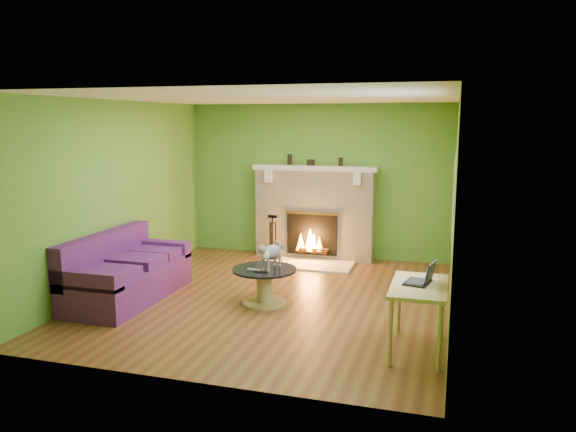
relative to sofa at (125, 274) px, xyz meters
name	(u,v)px	position (x,y,z in m)	size (l,w,h in m)	color
floor	(272,298)	(1.86, 0.55, -0.34)	(5.00, 5.00, 0.00)	brown
ceiling	(271,98)	(1.86, 0.55, 2.26)	(5.00, 5.00, 0.00)	white
wall_back	(317,181)	(1.86, 3.05, 0.96)	(5.00, 5.00, 0.00)	#4B902F
wall_front	(182,240)	(1.86, -1.95, 0.96)	(5.00, 5.00, 0.00)	#4B902F
wall_left	(119,195)	(-0.39, 0.55, 0.96)	(5.00, 5.00, 0.00)	#4B902F
wall_right	(454,209)	(4.11, 0.55, 0.96)	(5.00, 5.00, 0.00)	#4B902F
window_frame	(454,198)	(4.10, -0.35, 1.21)	(1.20, 1.20, 0.00)	silver
window_pane	(453,198)	(4.09, -0.35, 1.21)	(1.06, 1.06, 0.00)	white
fireplace	(315,213)	(1.86, 2.86, 0.44)	(2.10, 0.46, 1.58)	beige
hearth	(307,264)	(1.86, 2.35, -0.32)	(1.50, 0.75, 0.03)	beige
mantel	(315,168)	(1.86, 2.84, 1.20)	(2.10, 0.28, 0.08)	beige
sofa	(125,274)	(0.00, 0.00, 0.00)	(0.89, 1.93, 0.87)	#411759
coffee_table	(264,283)	(1.83, 0.31, -0.07)	(0.82, 0.82, 0.46)	tan
desk	(419,293)	(3.81, -0.68, 0.28)	(0.55, 0.95, 0.70)	tan
cat	(272,254)	(1.91, 0.36, 0.31)	(0.21, 0.57, 0.36)	slate
remote_silver	(254,270)	(1.73, 0.19, 0.14)	(0.17, 0.04, 0.02)	gray
remote_black	(261,272)	(1.85, 0.13, 0.14)	(0.16, 0.04, 0.02)	black
laptop	(418,272)	(3.79, -0.63, 0.48)	(0.27, 0.31, 0.23)	black
fire_tools	(273,237)	(1.23, 2.50, 0.07)	(0.20, 0.20, 0.75)	black
mantel_vase_left	(290,160)	(1.42, 2.87, 1.33)	(0.08, 0.08, 0.18)	black
mantel_vase_right	(341,162)	(2.29, 2.87, 1.31)	(0.07, 0.07, 0.14)	black
mantel_box	(311,162)	(1.78, 2.87, 1.29)	(0.12, 0.08, 0.10)	black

